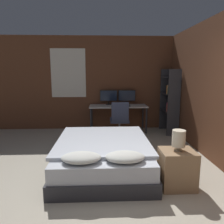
{
  "coord_description": "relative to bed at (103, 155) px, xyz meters",
  "views": [
    {
      "loc": [
        -0.26,
        -2.36,
        1.68
      ],
      "look_at": [
        -0.03,
        2.71,
        0.75
      ],
      "focal_mm": 35.0,
      "sensor_mm": 36.0,
      "label": 1
    }
  ],
  "objects": [
    {
      "name": "computer_mouse",
      "position": [
        0.74,
        2.27,
        0.51
      ],
      "size": [
        0.07,
        0.05,
        0.04
      ],
      "color": "black",
      "rests_on": "desk"
    },
    {
      "name": "ground_plane",
      "position": [
        0.25,
        -1.26,
        -0.26
      ],
      "size": [
        20.0,
        20.0,
        0.0
      ],
      "primitive_type": "plane",
      "color": "#B2A893"
    },
    {
      "name": "monitor_right",
      "position": [
        0.71,
        2.69,
        0.73
      ],
      "size": [
        0.5,
        0.16,
        0.42
      ],
      "color": "black",
      "rests_on": "desk"
    },
    {
      "name": "bedside_lamp",
      "position": [
        1.08,
        -0.67,
        0.49
      ],
      "size": [
        0.19,
        0.19,
        0.3
      ],
      "color": "gray",
      "rests_on": "nightstand"
    },
    {
      "name": "desk",
      "position": [
        0.45,
        2.48,
        0.4
      ],
      "size": [
        1.63,
        0.63,
        0.75
      ],
      "color": "beige",
      "rests_on": "ground_plane"
    },
    {
      "name": "bed",
      "position": [
        0.0,
        0.0,
        0.0
      ],
      "size": [
        1.59,
        2.06,
        0.58
      ],
      "color": "#2D2D33",
      "rests_on": "ground_plane"
    },
    {
      "name": "nightstand",
      "position": [
        1.08,
        -0.67,
        0.03
      ],
      "size": [
        0.49,
        0.43,
        0.56
      ],
      "color": "#997551",
      "rests_on": "ground_plane"
    },
    {
      "name": "wall_back",
      "position": [
        0.23,
        2.86,
        1.1
      ],
      "size": [
        12.0,
        0.08,
        2.7
      ],
      "color": "brown",
      "rests_on": "ground_plane"
    },
    {
      "name": "bookshelf",
      "position": [
        1.86,
        2.23,
        0.72
      ],
      "size": [
        0.33,
        0.78,
        1.76
      ],
      "color": "#333338",
      "rests_on": "ground_plane"
    },
    {
      "name": "keyboard",
      "position": [
        0.45,
        2.27,
        0.5
      ],
      "size": [
        0.4,
        0.13,
        0.02
      ],
      "color": "black",
      "rests_on": "desk"
    },
    {
      "name": "office_chair",
      "position": [
        0.43,
        1.79,
        0.14
      ],
      "size": [
        0.52,
        0.52,
        0.96
      ],
      "color": "black",
      "rests_on": "ground_plane"
    },
    {
      "name": "wall_side_right",
      "position": [
        2.08,
        0.24,
        1.09
      ],
      "size": [
        0.06,
        12.0,
        2.7
      ],
      "color": "brown",
      "rests_on": "ground_plane"
    },
    {
      "name": "monitor_left",
      "position": [
        0.18,
        2.69,
        0.73
      ],
      "size": [
        0.5,
        0.16,
        0.42
      ],
      "color": "black",
      "rests_on": "desk"
    }
  ]
}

